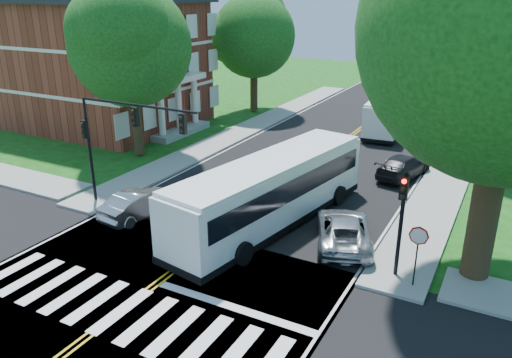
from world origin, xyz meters
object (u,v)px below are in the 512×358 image
Objects in this scene: dark_sedan at (403,166)px; signal_nw at (120,130)px; bus_lead at (272,191)px; bus_follow at (392,110)px; signal_ne at (402,211)px; suv at (344,230)px; hatchback at (140,203)px.

signal_nw is at bearing 58.20° from dark_sedan.
bus_lead reaches higher than bus_follow.
signal_ne is 24.30m from bus_follow.
bus_lead is (7.43, 2.14, -2.60)m from signal_nw.
bus_follow is 21.98m from suv.
signal_nw reaches higher than dark_sedan.
signal_ne is at bearing 0.05° from signal_nw.
bus_follow is 2.27× the size of suv.
bus_lead is 10.81m from dark_sedan.
bus_follow is at bearing -81.61° from bus_lead.
hatchback is 0.91× the size of dark_sedan.
hatchback is at bearing -13.21° from signal_nw.
bus_follow is at bearing 71.17° from signal_nw.
bus_follow reaches higher than suv.
signal_ne is at bearing -171.49° from hatchback.
bus_follow is 12.07m from dark_sedan.
signal_ne is at bearing 113.62° from dark_sedan.
suv is at bearing 100.12° from dark_sedan.
dark_sedan is at bearing -113.54° from suv.
bus_lead is at bearing 16.05° from signal_nw.
dark_sedan is (3.62, -11.48, -0.86)m from bus_follow.
bus_lead is 6.84m from hatchback.
signal_ne reaches higher than bus_lead.
signal_ne is at bearing 172.20° from bus_lead.
bus_follow is at bearing 104.41° from signal_ne.
dark_sedan is at bearing 101.36° from signal_ne.
hatchback reaches higher than dark_sedan.
bus_lead is 1.15× the size of bus_follow.
signal_nw is 17.14m from dark_sedan.
dark_sedan is (0.38, 10.24, -0.01)m from suv.
suv is (-2.80, 1.78, -2.25)m from signal_ne.
bus_lead is at bearing -26.61° from suv.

